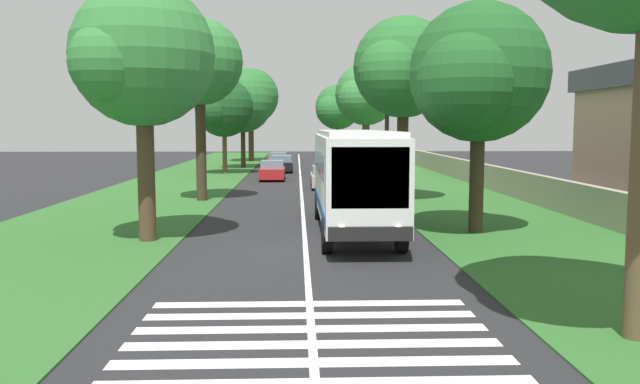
# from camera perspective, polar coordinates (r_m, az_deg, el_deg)

# --- Properties ---
(ground) EXTENTS (160.00, 160.00, 0.00)m
(ground) POSITION_cam_1_polar(r_m,az_deg,el_deg) (20.84, -1.26, -5.03)
(ground) COLOR #262628
(grass_verge_left) EXTENTS (120.00, 8.00, 0.04)m
(grass_verge_left) POSITION_cam_1_polar(r_m,az_deg,el_deg) (36.55, -14.55, -0.51)
(grass_verge_left) COLOR #2D6628
(grass_verge_left) RESTS_ON ground
(grass_verge_right) EXTENTS (120.00, 8.00, 0.04)m
(grass_verge_right) POSITION_cam_1_polar(r_m,az_deg,el_deg) (36.67, 11.33, -0.42)
(grass_verge_right) COLOR #2D6628
(grass_verge_right) RESTS_ON ground
(centre_line) EXTENTS (110.00, 0.16, 0.01)m
(centre_line) POSITION_cam_1_polar(r_m,az_deg,el_deg) (35.69, -1.59, -0.50)
(centre_line) COLOR silver
(centre_line) RESTS_ON ground
(coach_bus) EXTENTS (11.16, 2.62, 3.73)m
(coach_bus) POSITION_cam_1_polar(r_m,az_deg,el_deg) (23.97, 2.92, 1.56)
(coach_bus) COLOR white
(coach_bus) RESTS_ON ground
(zebra_crossing) EXTENTS (4.95, 6.80, 0.01)m
(zebra_crossing) POSITION_cam_1_polar(r_m,az_deg,el_deg) (12.50, -0.71, -12.43)
(zebra_crossing) COLOR silver
(zebra_crossing) RESTS_ON ground
(trailing_car_0) EXTENTS (4.30, 1.78, 1.43)m
(trailing_car_0) POSITION_cam_1_polar(r_m,az_deg,el_deg) (41.24, 0.45, 1.27)
(trailing_car_0) COLOR #B7A893
(trailing_car_0) RESTS_ON ground
(trailing_car_1) EXTENTS (4.30, 1.78, 1.43)m
(trailing_car_1) POSITION_cam_1_polar(r_m,az_deg,el_deg) (47.51, -4.16, 1.85)
(trailing_car_1) COLOR #B21E1E
(trailing_car_1) RESTS_ON ground
(trailing_car_2) EXTENTS (4.30, 1.78, 1.43)m
(trailing_car_2) POSITION_cam_1_polar(r_m,az_deg,el_deg) (55.69, -3.32, 2.43)
(trailing_car_2) COLOR black
(trailing_car_2) RESTS_ON ground
(trailing_car_3) EXTENTS (4.30, 1.78, 1.43)m
(trailing_car_3) POSITION_cam_1_polar(r_m,az_deg,el_deg) (61.80, -3.68, 2.76)
(trailing_car_3) COLOR #B21E1E
(trailing_car_3) RESTS_ON ground
(roadside_tree_left_0) EXTENTS (5.35, 4.75, 7.70)m
(roadside_tree_left_0) POSITION_cam_1_polar(r_m,az_deg,el_deg) (53.93, -8.45, 7.14)
(roadside_tree_left_0) COLOR brown
(roadside_tree_left_0) RESTS_ON grass_verge_left
(roadside_tree_left_1) EXTENTS (5.07, 4.45, 9.36)m
(roadside_tree_left_1) POSITION_cam_1_polar(r_m,az_deg,el_deg) (34.70, -10.59, 10.83)
(roadside_tree_left_1) COLOR #3D2D1E
(roadside_tree_left_1) RESTS_ON grass_verge_left
(roadside_tree_left_2) EXTENTS (6.41, 5.47, 8.70)m
(roadside_tree_left_2) POSITION_cam_1_polar(r_m,az_deg,el_deg) (61.07, -6.92, 7.57)
(roadside_tree_left_2) COLOR #3D2D1E
(roadside_tree_left_2) RESTS_ON grass_verge_left
(roadside_tree_left_3) EXTENTS (7.60, 6.10, 10.11)m
(roadside_tree_left_3) POSITION_cam_1_polar(r_m,az_deg,el_deg) (72.59, -6.19, 8.10)
(roadside_tree_left_3) COLOR #3D2D1E
(roadside_tree_left_3) RESTS_ON grass_verge_left
(roadside_tree_left_4) EXTENTS (5.65, 4.75, 8.58)m
(roadside_tree_left_4) POSITION_cam_1_polar(r_m,az_deg,el_deg) (23.04, -15.18, 11.00)
(roadside_tree_left_4) COLOR #4C3826
(roadside_tree_left_4) RESTS_ON grass_verge_left
(roadside_tree_right_0) EXTENTS (5.77, 4.96, 8.85)m
(roadside_tree_right_0) POSITION_cam_1_polar(r_m,az_deg,el_deg) (53.08, 3.89, 8.30)
(roadside_tree_right_0) COLOR brown
(roadside_tree_right_0) RESTS_ON grass_verge_right
(roadside_tree_right_1) EXTENTS (6.25, 4.99, 8.25)m
(roadside_tree_right_1) POSITION_cam_1_polar(r_m,az_deg,el_deg) (24.42, 13.27, 9.67)
(roadside_tree_right_1) COLOR #3D2D1E
(roadside_tree_right_1) RESTS_ON grass_verge_right
(roadside_tree_right_3) EXTENTS (6.78, 5.75, 9.11)m
(roadside_tree_right_3) POSITION_cam_1_polar(r_m,az_deg,el_deg) (84.41, 1.43, 7.28)
(roadside_tree_right_3) COLOR #3D2D1E
(roadside_tree_right_3) RESTS_ON grass_verge_right
(roadside_tree_right_4) EXTENTS (6.39, 5.13, 9.39)m
(roadside_tree_right_4) POSITION_cam_1_polar(r_m,az_deg,el_deg) (34.17, 7.01, 10.38)
(roadside_tree_right_4) COLOR #3D2D1E
(roadside_tree_right_4) RESTS_ON grass_verge_right
(utility_pole) EXTENTS (0.24, 1.40, 7.29)m
(utility_pole) POSITION_cam_1_polar(r_m,az_deg,el_deg) (36.77, 5.83, 5.62)
(utility_pole) COLOR #473828
(utility_pole) RESTS_ON grass_verge_right
(roadside_wall) EXTENTS (70.00, 0.40, 1.47)m
(roadside_wall) POSITION_cam_1_polar(r_m,az_deg,el_deg) (42.29, 14.28, 1.35)
(roadside_wall) COLOR #9E937F
(roadside_wall) RESTS_ON grass_verge_right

